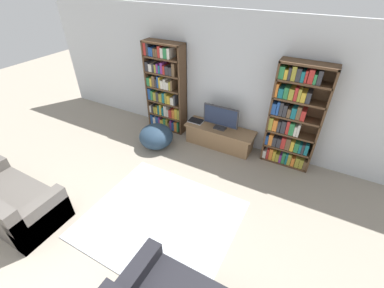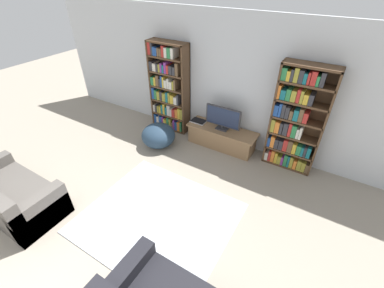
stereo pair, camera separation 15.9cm
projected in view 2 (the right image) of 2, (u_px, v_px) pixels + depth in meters
The scene contains 9 objects.
wall_back at pixel (228, 83), 5.01m from camera, with size 8.80×0.06×2.60m.
bookshelf_left at pixel (169, 90), 5.64m from camera, with size 0.89×0.30×1.96m.
bookshelf_right at pixel (295, 122), 4.50m from camera, with size 0.89×0.30×1.96m.
tv_stand at pixel (222, 137), 5.39m from camera, with size 1.46×0.47×0.43m.
television at pixel (223, 118), 5.11m from camera, with size 0.74×0.16×0.49m.
laptop at pixel (199, 121), 5.51m from camera, with size 0.32×0.23×0.03m.
area_rug at pixel (158, 218), 3.94m from camera, with size 2.19×1.93×0.02m.
couch_left_sectional at pixel (12, 197), 3.94m from camera, with size 1.59×0.82×0.76m.
beanbag_ottoman at pixel (158, 135), 5.40m from camera, with size 0.71×0.71×0.49m, color #23384C.
Camera 2 is at (1.86, -0.23, 3.21)m, focal length 24.00 mm.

